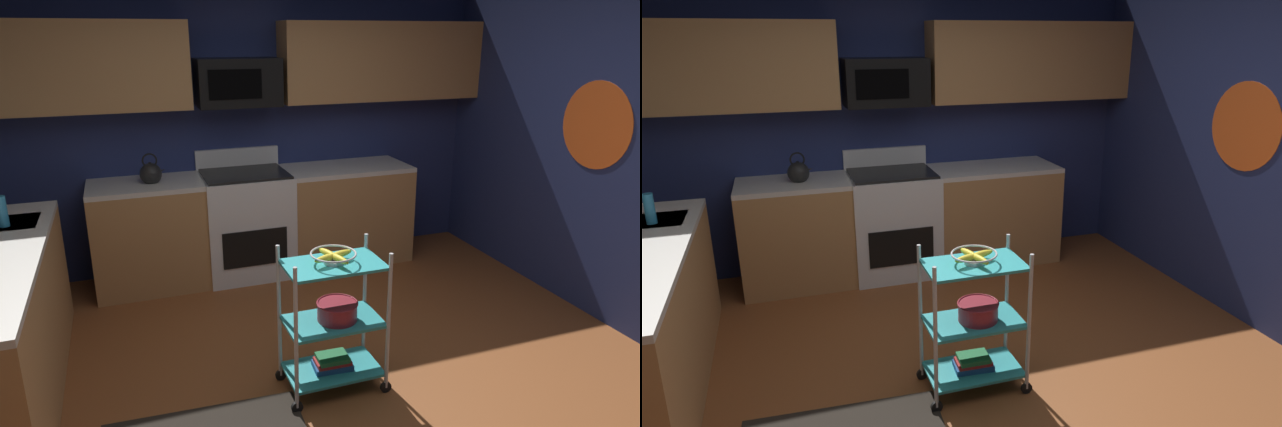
% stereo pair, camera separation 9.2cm
% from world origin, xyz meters
% --- Properties ---
extents(floor, '(4.40, 4.80, 0.04)m').
position_xyz_m(floor, '(0.00, 0.00, -0.02)').
color(floor, brown).
rests_on(floor, ground).
extents(wall_back, '(4.52, 0.06, 2.60)m').
position_xyz_m(wall_back, '(0.00, 2.43, 1.30)').
color(wall_back, navy).
rests_on(wall_back, ground).
extents(wall_flower_decal, '(0.00, 0.65, 0.65)m').
position_xyz_m(wall_flower_decal, '(2.20, 0.59, 1.45)').
color(wall_flower_decal, '#E5591E').
extents(counter_run, '(3.62, 2.70, 0.92)m').
position_xyz_m(counter_run, '(-0.82, 1.53, 0.46)').
color(counter_run, '#B27F4C').
rests_on(counter_run, ground).
extents(oven_range, '(0.76, 0.65, 1.10)m').
position_xyz_m(oven_range, '(-0.12, 2.10, 0.48)').
color(oven_range, white).
rests_on(oven_range, ground).
extents(upper_cabinets, '(4.40, 0.33, 0.70)m').
position_xyz_m(upper_cabinets, '(0.03, 2.23, 1.85)').
color(upper_cabinets, '#B27F4C').
extents(microwave, '(0.70, 0.39, 0.40)m').
position_xyz_m(microwave, '(-0.12, 2.21, 1.70)').
color(microwave, black).
extents(rolling_cart, '(0.64, 0.37, 0.91)m').
position_xyz_m(rolling_cart, '(-0.03, 0.19, 0.45)').
color(rolling_cart, silver).
rests_on(rolling_cart, ground).
extents(fruit_bowl, '(0.27, 0.27, 0.07)m').
position_xyz_m(fruit_bowl, '(-0.03, 0.19, 0.88)').
color(fruit_bowl, silver).
rests_on(fruit_bowl, rolling_cart).
extents(mixing_bowl_large, '(0.25, 0.25, 0.11)m').
position_xyz_m(mixing_bowl_large, '(0.00, 0.19, 0.52)').
color(mixing_bowl_large, maroon).
rests_on(mixing_bowl_large, rolling_cart).
extents(book_stack, '(0.25, 0.17, 0.09)m').
position_xyz_m(book_stack, '(-0.03, 0.19, 0.17)').
color(book_stack, '#1E4C8C').
rests_on(book_stack, rolling_cart).
extents(kettle, '(0.21, 0.18, 0.26)m').
position_xyz_m(kettle, '(-0.90, 2.10, 1.00)').
color(kettle, black).
rests_on(kettle, counter_run).
extents(dish_soap_bottle, '(0.06, 0.06, 0.20)m').
position_xyz_m(dish_soap_bottle, '(-1.87, 1.28, 1.02)').
color(dish_soap_bottle, '#2D8CBF').
rests_on(dish_soap_bottle, counter_run).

